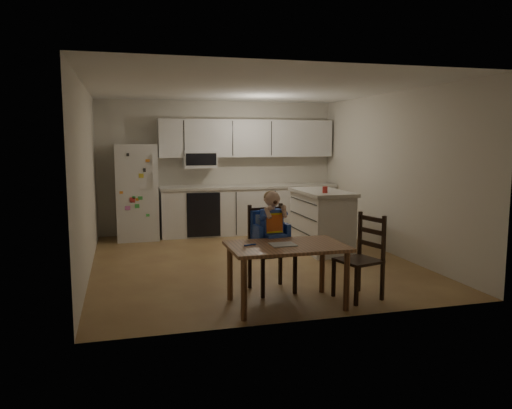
{
  "coord_description": "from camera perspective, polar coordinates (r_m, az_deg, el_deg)",
  "views": [
    {
      "loc": [
        -1.8,
        -6.95,
        1.78
      ],
      "look_at": [
        -0.3,
        -1.4,
        1.03
      ],
      "focal_mm": 35.0,
      "sensor_mm": 36.0,
      "label": 1
    }
  ],
  "objects": [
    {
      "name": "room",
      "position": [
        7.66,
        -1.48,
        3.47
      ],
      "size": [
        4.52,
        5.01,
        2.51
      ],
      "color": "brown",
      "rests_on": "ground"
    },
    {
      "name": "refrigerator",
      "position": [
        9.15,
        -13.47,
        1.4
      ],
      "size": [
        0.72,
        0.7,
        1.7
      ],
      "primitive_type": "cube",
      "color": "silver",
      "rests_on": "ground"
    },
    {
      "name": "kitchen_run",
      "position": [
        9.51,
        -1.04,
        2.0
      ],
      "size": [
        3.37,
        0.62,
        2.15
      ],
      "color": "silver",
      "rests_on": "ground"
    },
    {
      "name": "kitchen_island",
      "position": [
        8.07,
        7.48,
        -1.81
      ],
      "size": [
        0.69,
        1.32,
        0.97
      ],
      "color": "silver",
      "rests_on": "ground"
    },
    {
      "name": "red_cup",
      "position": [
        7.66,
        7.89,
        1.69
      ],
      "size": [
        0.08,
        0.08,
        0.1
      ],
      "primitive_type": "cylinder",
      "color": "red",
      "rests_on": "kitchen_island"
    },
    {
      "name": "dining_table",
      "position": [
        5.36,
        3.51,
        -5.55
      ],
      "size": [
        1.24,
        0.8,
        0.67
      ],
      "color": "brown",
      "rests_on": "ground"
    },
    {
      "name": "napkin",
      "position": [
        5.32,
        3.07,
        -4.58
      ],
      "size": [
        0.26,
        0.23,
        0.01
      ],
      "primitive_type": "cube",
      "color": "#AEAEB3",
      "rests_on": "dining_table"
    },
    {
      "name": "toddler_spoon",
      "position": [
        5.28,
        -0.8,
        -4.64
      ],
      "size": [
        0.12,
        0.06,
        0.02
      ],
      "primitive_type": "cylinder",
      "rotation": [
        0.0,
        1.57,
        0.35
      ],
      "color": "#2143AF",
      "rests_on": "dining_table"
    },
    {
      "name": "chair_booster",
      "position": [
        5.87,
        1.65,
        -2.97
      ],
      "size": [
        0.5,
        0.5,
        1.19
      ],
      "rotation": [
        0.0,
        0.0,
        0.12
      ],
      "color": "black",
      "rests_on": "ground"
    },
    {
      "name": "chair_side",
      "position": [
        5.76,
        12.33,
        -5.19
      ],
      "size": [
        0.52,
        0.52,
        0.95
      ],
      "rotation": [
        0.0,
        0.0,
        -1.3
      ],
      "color": "black",
      "rests_on": "ground"
    }
  ]
}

